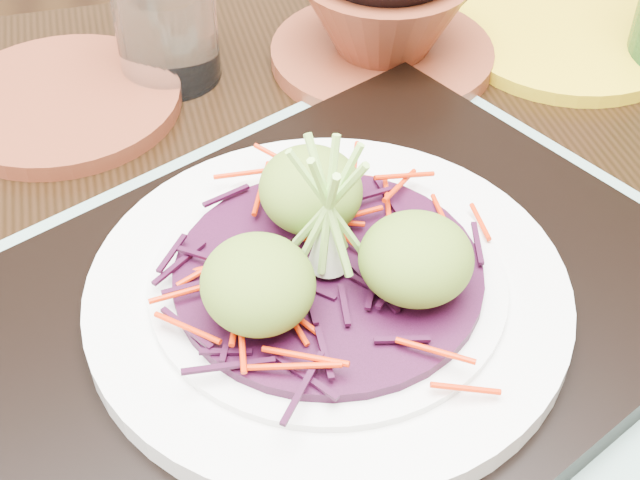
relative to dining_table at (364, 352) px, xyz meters
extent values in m
cube|color=black|center=(0.00, 0.00, 0.07)|extent=(1.12, 0.77, 0.04)
cube|color=gray|center=(-0.04, -0.05, 0.09)|extent=(0.58, 0.54, 0.00)
cube|color=black|center=(-0.04, -0.05, 0.10)|extent=(0.50, 0.46, 0.02)
cylinder|color=silver|center=(-0.04, -0.05, 0.12)|extent=(0.26, 0.26, 0.01)
cylinder|color=silver|center=(-0.04, -0.05, 0.13)|extent=(0.19, 0.19, 0.01)
cylinder|color=#370B26|center=(-0.04, -0.05, 0.14)|extent=(0.17, 0.17, 0.01)
ellipsoid|color=olive|center=(-0.08, -0.07, 0.16)|extent=(0.06, 0.06, 0.05)
ellipsoid|color=olive|center=(0.00, -0.07, 0.16)|extent=(0.06, 0.06, 0.05)
ellipsoid|color=olive|center=(-0.04, -0.01, 0.16)|extent=(0.06, 0.06, 0.05)
cylinder|color=maroon|center=(-0.18, 0.21, 0.10)|extent=(0.22, 0.22, 0.01)
cylinder|color=white|center=(-0.10, 0.23, 0.15)|extent=(0.09, 0.09, 0.11)
cylinder|color=maroon|center=(0.07, 0.22, 0.10)|extent=(0.22, 0.22, 0.01)
cylinder|color=gold|center=(0.22, 0.21, 0.10)|extent=(0.19, 0.19, 0.01)
camera|label=1|loc=(-0.12, -0.38, 0.48)|focal=50.00mm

